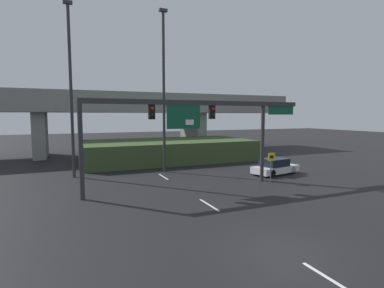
# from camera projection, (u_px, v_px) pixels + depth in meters

# --- Properties ---
(ground_plane) EXTENTS (160.00, 160.00, 0.00)m
(ground_plane) POSITION_uv_depth(u_px,v_px,m) (282.00, 250.00, 11.22)
(ground_plane) COLOR black
(lane_markings) EXTENTS (0.14, 36.12, 0.01)m
(lane_markings) POSITION_uv_depth(u_px,v_px,m) (163.00, 177.00, 24.55)
(lane_markings) COLOR silver
(lane_markings) RESTS_ON ground
(signal_gantry) EXTENTS (16.06, 0.44, 6.04)m
(signal_gantry) POSITION_uv_depth(u_px,v_px,m) (197.00, 117.00, 20.39)
(signal_gantry) COLOR #2D2D30
(signal_gantry) RESTS_ON ground
(speed_limit_sign) EXTENTS (0.60, 0.11, 2.29)m
(speed_limit_sign) POSITION_uv_depth(u_px,v_px,m) (271.00, 163.00, 22.34)
(speed_limit_sign) COLOR #4C4C4C
(speed_limit_sign) RESTS_ON ground
(highway_light_pole_near) EXTENTS (0.70, 0.36, 13.83)m
(highway_light_pole_near) POSITION_uv_depth(u_px,v_px,m) (71.00, 87.00, 23.65)
(highway_light_pole_near) COLOR #2D2D30
(highway_light_pole_near) RESTS_ON ground
(highway_light_pole_far) EXTENTS (0.70, 0.36, 14.01)m
(highway_light_pole_far) POSITION_uv_depth(u_px,v_px,m) (164.00, 88.00, 25.96)
(highway_light_pole_far) COLOR #2D2D30
(highway_light_pole_far) RESTS_ON ground
(overpass_bridge) EXTENTS (46.90, 8.07, 7.86)m
(overpass_bridge) POSITION_uv_depth(u_px,v_px,m) (124.00, 110.00, 39.42)
(overpass_bridge) COLOR gray
(overpass_bridge) RESTS_ON ground
(grass_embankment) EXTENTS (18.41, 8.97, 2.23)m
(grass_embankment) POSITION_uv_depth(u_px,v_px,m) (168.00, 150.00, 33.52)
(grass_embankment) COLOR #384C28
(grass_embankment) RESTS_ON ground
(parked_sedan_near_right) EXTENTS (4.49, 2.57, 1.36)m
(parked_sedan_near_right) POSITION_uv_depth(u_px,v_px,m) (275.00, 167.00, 25.59)
(parked_sedan_near_right) COLOR silver
(parked_sedan_near_right) RESTS_ON ground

